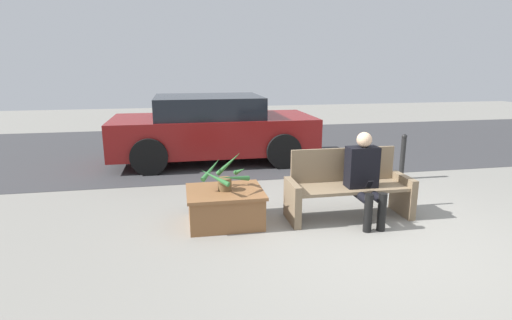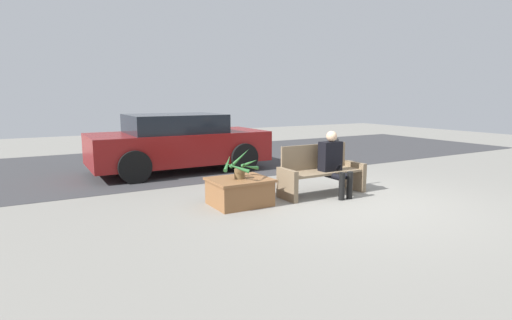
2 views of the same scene
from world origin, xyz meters
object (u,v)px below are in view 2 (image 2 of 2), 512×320
Objects in this scene: potted_plant at (240,167)px; planter_box at (240,191)px; bench at (320,172)px; bollard_post at (336,155)px; person_seated at (334,161)px; parked_car at (178,142)px.

planter_box is at bearing 150.21° from potted_plant.
bench is 1.63m from potted_plant.
bench is 2.03× the size of bollard_post.
bollard_post is (1.67, 1.49, 0.01)m from bench.
bollard_post is (3.30, 1.42, 0.18)m from planter_box.
person_seated is 4.03m from parked_car.
parked_car is (0.14, 3.43, 0.45)m from planter_box.
bollard_post is (3.29, 1.43, -0.21)m from potted_plant.
person_seated is 1.43× the size of bollard_post.
person_seated is (0.13, -0.19, 0.22)m from bench.
parked_car is at bearing 87.85° from potted_plant.
person_seated reaches higher than bollard_post.
parked_car reaches higher than bench.
parked_car is (-1.49, 3.49, 0.28)m from bench.
potted_plant is at bearing 177.92° from bench.
planter_box is at bearing -156.69° from bollard_post.
potted_plant is at bearing 171.76° from person_seated.
person_seated is at bearing -132.47° from bollard_post.
bench is 1.64m from planter_box.
parked_car is 3.75m from bollard_post.
planter_box is 3.60m from bollard_post.
person_seated is 1.21× the size of planter_box.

